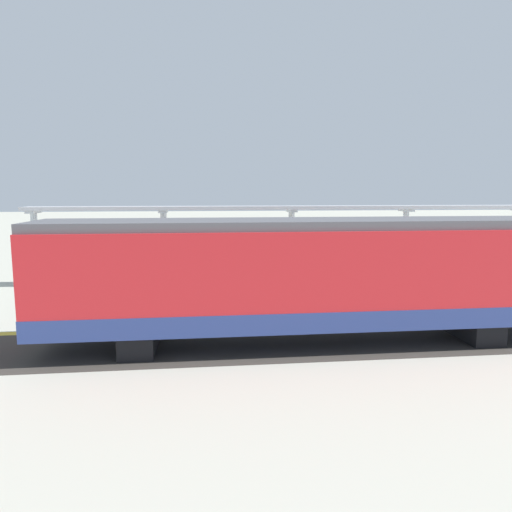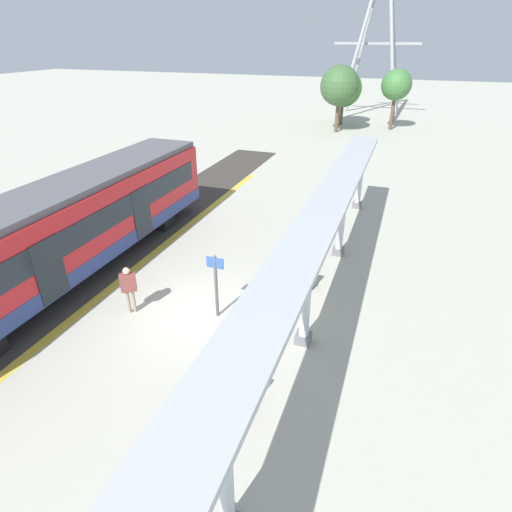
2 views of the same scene
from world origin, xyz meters
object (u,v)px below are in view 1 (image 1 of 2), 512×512
object	(u,v)px
canopy_pillar_fourth	(164,247)
platform_info_sign	(296,263)
canopy_pillar_second	(405,244)
train_near_carriage	(312,278)
bench_near_end	(229,278)
bench_mid_platform	(94,281)
bench_far_end	(355,276)
canopy_pillar_third	(291,245)
passenger_waiting_near_edge	(332,282)
trash_bin	(138,278)
canopy_pillar_fifth	(36,248)

from	to	relation	value
canopy_pillar_fourth	platform_info_sign	world-z (taller)	canopy_pillar_fourth
canopy_pillar_second	train_near_carriage	bearing A→B (deg)	143.26
bench_near_end	bench_mid_platform	xyz separation A→B (m)	(-0.11, 5.76, 0.00)
bench_far_end	canopy_pillar_second	bearing A→B (deg)	-66.02
canopy_pillar_third	passenger_waiting_near_edge	xyz separation A→B (m)	(-5.63, -0.42, -0.70)
bench_mid_platform	trash_bin	bearing A→B (deg)	-81.15
bench_far_end	trash_bin	size ratio (longest dim) A/B	1.50
canopy_pillar_fifth	passenger_waiting_near_edge	bearing A→B (deg)	-115.23
train_near_carriage	canopy_pillar_fourth	bearing A→B (deg)	28.03
canopy_pillar_fourth	bench_far_end	world-z (taller)	canopy_pillar_fourth
canopy_pillar_third	canopy_pillar_fourth	bearing A→B (deg)	90.00
canopy_pillar_third	bench_far_end	distance (m)	3.28
canopy_pillar_third	bench_far_end	bearing A→B (deg)	-115.08
bench_mid_platform	platform_info_sign	world-z (taller)	platform_info_sign
trash_bin	canopy_pillar_second	bearing A→B (deg)	-85.71
canopy_pillar_second	canopy_pillar_third	distance (m)	5.60
bench_near_end	bench_mid_platform	size ratio (longest dim) A/B	0.99
canopy_pillar_fifth	bench_far_end	world-z (taller)	canopy_pillar_fifth
train_near_carriage	canopy_pillar_fourth	distance (m)	10.18
canopy_pillar_fourth	passenger_waiting_near_edge	distance (m)	8.49
train_near_carriage	bench_near_end	size ratio (longest dim) A/B	9.81
canopy_pillar_second	canopy_pillar_fourth	size ratio (longest dim) A/B	1.00
canopy_pillar_third	passenger_waiting_near_edge	size ratio (longest dim) A/B	2.06
train_near_carriage	platform_info_sign	size ratio (longest dim) A/B	6.75
bench_mid_platform	bench_near_end	bearing A→B (deg)	-88.88
bench_near_end	bench_mid_platform	bearing A→B (deg)	91.12
trash_bin	platform_info_sign	world-z (taller)	platform_info_sign
bench_mid_platform	trash_bin	size ratio (longest dim) A/B	1.53
canopy_pillar_fourth	passenger_waiting_near_edge	bearing A→B (deg)	-131.69
bench_far_end	trash_bin	distance (m)	9.72
trash_bin	platform_info_sign	size ratio (longest dim) A/B	0.45
trash_bin	platform_info_sign	distance (m)	6.98
canopy_pillar_second	canopy_pillar_fifth	world-z (taller)	same
bench_near_end	trash_bin	size ratio (longest dim) A/B	1.52
canopy_pillar_third	passenger_waiting_near_edge	distance (m)	5.68
canopy_pillar_fifth	canopy_pillar_third	bearing A→B (deg)	-90.00
bench_mid_platform	bench_far_end	world-z (taller)	same
platform_info_sign	passenger_waiting_near_edge	bearing A→B (deg)	-164.10
canopy_pillar_fourth	bench_far_end	size ratio (longest dim) A/B	2.28
canopy_pillar_fifth	bench_far_end	size ratio (longest dim) A/B	2.28
canopy_pillar_second	passenger_waiting_near_edge	xyz separation A→B (m)	(-5.63, 5.18, -0.70)
train_near_carriage	trash_bin	distance (m)	10.05
canopy_pillar_fifth	trash_bin	size ratio (longest dim) A/B	3.43
bench_near_end	platform_info_sign	size ratio (longest dim) A/B	0.69
trash_bin	passenger_waiting_near_edge	world-z (taller)	passenger_waiting_near_edge
trash_bin	bench_far_end	bearing A→B (deg)	-91.97
canopy_pillar_fifth	bench_near_end	world-z (taller)	canopy_pillar_fifth
train_near_carriage	trash_bin	world-z (taller)	train_near_carriage
trash_bin	platform_info_sign	xyz separation A→B (m)	(-1.98, -6.64, 0.83)
canopy_pillar_third	bench_near_end	size ratio (longest dim) A/B	2.26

